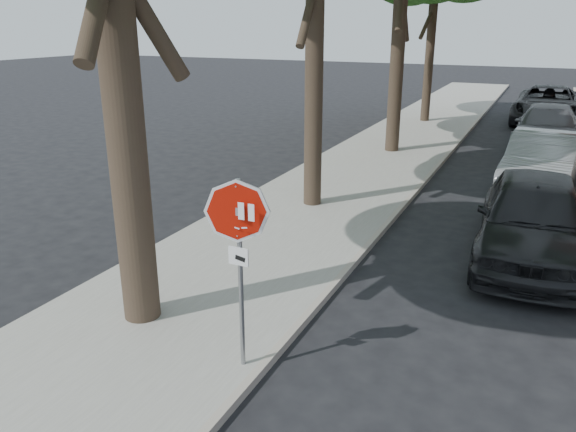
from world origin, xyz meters
name	(u,v)px	position (x,y,z in m)	size (l,w,h in m)	color
ground	(290,384)	(0.00, 0.00, 0.00)	(120.00, 120.00, 0.00)	black
sidewalk_left	(373,163)	(-2.50, 12.00, 0.06)	(4.00, 55.00, 0.12)	gray
curb_left	(435,170)	(-0.45, 12.00, 0.07)	(0.12, 55.00, 0.13)	#9E9384
stop_sign	(239,239)	(-0.70, -0.03, 1.95)	(0.76, 0.34, 2.61)	gray
car_a	(533,218)	(2.60, 5.78, 0.86)	(2.03, 5.05, 1.72)	black
car_b	(542,163)	(2.60, 11.07, 0.81)	(1.72, 4.92, 1.62)	#999CA1
car_c	(547,128)	(2.60, 17.13, 0.80)	(2.23, 5.49, 1.59)	#54555A
car_d	(547,105)	(2.46, 23.27, 0.86)	(2.85, 6.18, 1.72)	black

